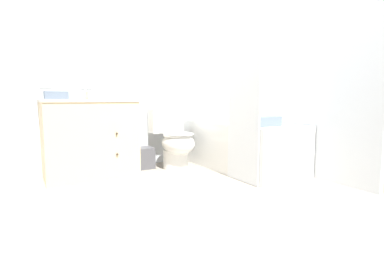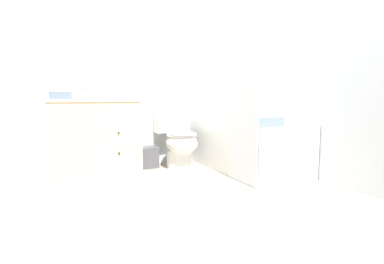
{
  "view_description": "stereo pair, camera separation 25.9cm",
  "coord_description": "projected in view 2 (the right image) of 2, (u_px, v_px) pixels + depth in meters",
  "views": [
    {
      "loc": [
        -1.48,
        -1.89,
        0.86
      ],
      "look_at": [
        0.1,
        0.79,
        0.51
      ],
      "focal_mm": 28.0,
      "sensor_mm": 36.0,
      "label": 1
    },
    {
      "loc": [
        -1.25,
        -2.01,
        0.86
      ],
      "look_at": [
        0.1,
        0.79,
        0.51
      ],
      "focal_mm": 28.0,
      "sensor_mm": 36.0,
      "label": 2
    }
  ],
  "objects": [
    {
      "name": "vanity_cabinet",
      "position": [
        94.0,
        136.0,
        3.38
      ],
      "size": [
        0.97,
        0.58,
        0.86
      ],
      "color": "beige",
      "rests_on": "ground_plane"
    },
    {
      "name": "bath_towel_folded",
      "position": [
        265.0,
        122.0,
        3.12
      ],
      "size": [
        0.35,
        0.21,
        0.1
      ],
      "color": "slate",
      "rests_on": "bathtub"
    },
    {
      "name": "bathtub",
      "position": [
        245.0,
        146.0,
        3.67
      ],
      "size": [
        0.75,
        1.58,
        0.57
      ],
      "color": "white",
      "rests_on": "ground_plane"
    },
    {
      "name": "ground_plane",
      "position": [
        224.0,
        205.0,
        2.44
      ],
      "size": [
        14.0,
        14.0,
        0.0
      ],
      "primitive_type": "plane",
      "color": "gray"
    },
    {
      "name": "sink_faucet",
      "position": [
        91.0,
        96.0,
        3.5
      ],
      "size": [
        0.14,
        0.12,
        0.12
      ],
      "color": "silver",
      "rests_on": "vanity_cabinet"
    },
    {
      "name": "toilet",
      "position": [
        178.0,
        140.0,
        3.74
      ],
      "size": [
        0.42,
        0.7,
        0.74
      ],
      "color": "white",
      "rests_on": "ground_plane"
    },
    {
      "name": "wall_right",
      "position": [
        278.0,
        67.0,
        3.65
      ],
      "size": [
        0.05,
        2.77,
        2.5
      ],
      "color": "silver",
      "rests_on": "ground_plane"
    },
    {
      "name": "wall_back",
      "position": [
        152.0,
        69.0,
        3.9
      ],
      "size": [
        8.0,
        0.06,
        2.5
      ],
      "color": "silver",
      "rests_on": "ground_plane"
    },
    {
      "name": "wastebasket",
      "position": [
        147.0,
        157.0,
        3.75
      ],
      "size": [
        0.25,
        0.22,
        0.26
      ],
      "color": "#4C4C51",
      "rests_on": "ground_plane"
    },
    {
      "name": "shower_curtain",
      "position": [
        244.0,
        91.0,
        2.98
      ],
      "size": [
        0.01,
        0.48,
        1.87
      ],
      "color": "white",
      "rests_on": "ground_plane"
    },
    {
      "name": "tissue_box",
      "position": [
        98.0,
        95.0,
        3.32
      ],
      "size": [
        0.15,
        0.12,
        0.1
      ],
      "color": "beige",
      "rests_on": "vanity_cabinet"
    },
    {
      "name": "hand_towel_folded",
      "position": [
        60.0,
        95.0,
        3.05
      ],
      "size": [
        0.22,
        0.15,
        0.08
      ],
      "color": "slate",
      "rests_on": "vanity_cabinet"
    }
  ]
}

